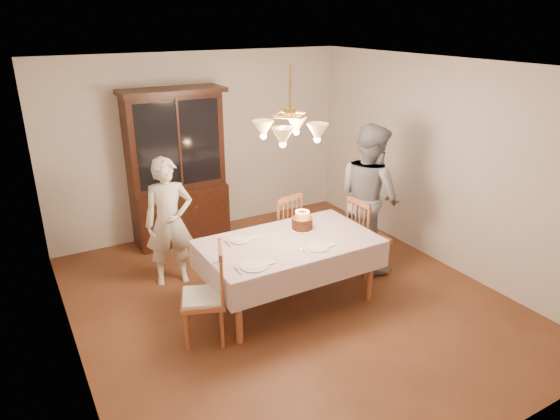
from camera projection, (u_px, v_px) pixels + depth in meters
ground at (289, 301)px, 5.71m from camera, size 5.00×5.00×0.00m
room_shell at (290, 168)px, 5.14m from camera, size 5.00×5.00×5.00m
dining_table at (289, 247)px, 5.46m from camera, size 1.90×1.10×0.76m
china_hutch at (177, 170)px, 6.94m from camera, size 1.38×0.54×2.16m
chair_far_side at (281, 233)px, 6.40m from camera, size 0.51×0.50×1.00m
chair_left_end at (204, 299)px, 4.89m from camera, size 0.55×0.56×1.00m
chair_right_end at (367, 239)px, 6.22m from camera, size 0.44×0.45×1.00m
elderly_woman at (169, 222)px, 5.86m from camera, size 0.63×0.48×1.56m
adult_in_grey at (369, 197)px, 6.26m from camera, size 0.72×0.91×1.85m
birthday_cake at (302, 224)px, 5.70m from camera, size 0.30×0.30×0.23m
place_setting_near_left at (255, 266)px, 4.88m from camera, size 0.42×0.27×0.02m
place_setting_near_right at (319, 247)px, 5.26m from camera, size 0.38×0.23×0.02m
place_setting_far_left at (242, 240)px, 5.44m from camera, size 0.38×0.23×0.02m
chandelier at (290, 130)px, 4.99m from camera, size 0.62×0.62×0.73m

